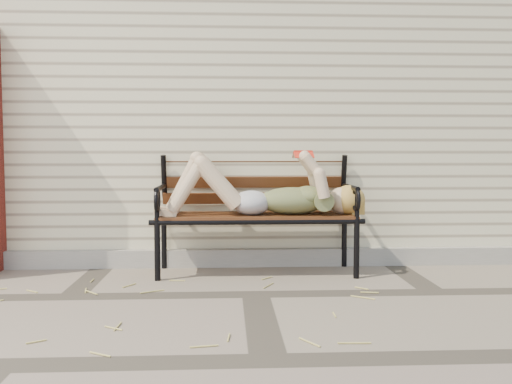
{
  "coord_description": "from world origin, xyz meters",
  "views": [
    {
      "loc": [
        -0.2,
        -3.85,
        0.98
      ],
      "look_at": [
        0.03,
        0.49,
        0.67
      ],
      "focal_mm": 40.0,
      "sensor_mm": 36.0,
      "label": 1
    }
  ],
  "objects": [
    {
      "name": "ground",
      "position": [
        0.0,
        0.0,
        0.0
      ],
      "size": [
        80.0,
        80.0,
        0.0
      ],
      "primitive_type": "plane",
      "color": "#776C5C",
      "rests_on": "ground"
    },
    {
      "name": "reading_woman",
      "position": [
        0.05,
        0.66,
        0.67
      ],
      "size": [
        1.64,
        0.37,
        0.52
      ],
      "color": "#0A3049",
      "rests_on": "ground"
    },
    {
      "name": "straw_scatter",
      "position": [
        -0.85,
        -0.49,
        0.01
      ],
      "size": [
        3.05,
        1.71,
        0.01
      ],
      "color": "tan",
      "rests_on": "ground"
    },
    {
      "name": "garden_bench",
      "position": [
        0.04,
        0.8,
        0.63
      ],
      "size": [
        1.74,
        0.69,
        1.12
      ],
      "color": "black",
      "rests_on": "ground"
    },
    {
      "name": "foundation_strip",
      "position": [
        0.0,
        0.97,
        0.07
      ],
      "size": [
        8.0,
        0.1,
        0.15
      ],
      "primitive_type": "cube",
      "color": "#AFA99E",
      "rests_on": "ground"
    },
    {
      "name": "house_wall",
      "position": [
        0.0,
        3.0,
        1.5
      ],
      "size": [
        8.0,
        4.0,
        3.0
      ],
      "primitive_type": "cube",
      "color": "beige",
      "rests_on": "ground"
    }
  ]
}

